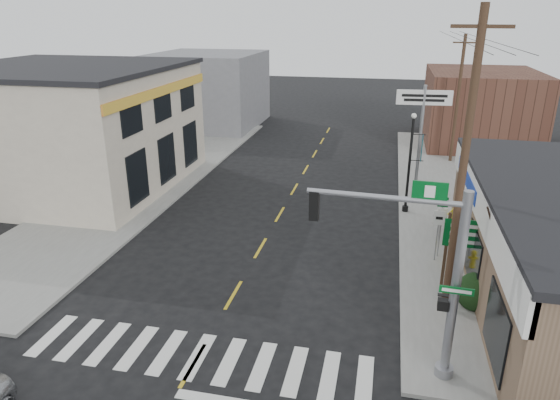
% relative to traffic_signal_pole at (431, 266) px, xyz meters
% --- Properties ---
extents(ground, '(140.00, 140.00, 0.00)m').
position_rel_traffic_signal_pole_xyz_m(ground, '(-6.49, -1.00, -3.53)').
color(ground, black).
rests_on(ground, ground).
extents(sidewalk_right, '(6.00, 38.00, 0.13)m').
position_rel_traffic_signal_pole_xyz_m(sidewalk_right, '(2.51, 12.00, -3.46)').
color(sidewalk_right, slate).
rests_on(sidewalk_right, ground).
extents(sidewalk_left, '(6.00, 38.00, 0.13)m').
position_rel_traffic_signal_pole_xyz_m(sidewalk_left, '(-15.49, 12.00, -3.46)').
color(sidewalk_left, slate).
rests_on(sidewalk_left, ground).
extents(center_line, '(0.12, 56.00, 0.01)m').
position_rel_traffic_signal_pole_xyz_m(center_line, '(-6.49, 7.00, -3.52)').
color(center_line, gold).
rests_on(center_line, ground).
extents(crosswalk, '(11.00, 2.20, 0.01)m').
position_rel_traffic_signal_pole_xyz_m(crosswalk, '(-6.49, -0.60, -3.52)').
color(crosswalk, silver).
rests_on(crosswalk, ground).
extents(left_building, '(12.00, 12.00, 6.80)m').
position_rel_traffic_signal_pole_xyz_m(left_building, '(-19.49, 13.00, -0.13)').
color(left_building, '#B9AE9A').
rests_on(left_building, ground).
extents(bldg_distant_right, '(8.00, 10.00, 5.60)m').
position_rel_traffic_signal_pole_xyz_m(bldg_distant_right, '(5.51, 29.00, -0.73)').
color(bldg_distant_right, '#533226').
rests_on(bldg_distant_right, ground).
extents(bldg_distant_left, '(9.00, 10.00, 6.40)m').
position_rel_traffic_signal_pole_xyz_m(bldg_distant_left, '(-17.49, 31.00, -0.33)').
color(bldg_distant_left, slate).
rests_on(bldg_distant_left, ground).
extents(traffic_signal_pole, '(4.50, 0.37, 5.70)m').
position_rel_traffic_signal_pole_xyz_m(traffic_signal_pole, '(0.00, 0.00, 0.00)').
color(traffic_signal_pole, gray).
rests_on(traffic_signal_pole, sidewalk_right).
extents(guide_sign, '(1.70, 0.14, 2.97)m').
position_rel_traffic_signal_pole_xyz_m(guide_sign, '(1.71, 5.07, -1.49)').
color(guide_sign, '#422D1E').
rests_on(guide_sign, sidewalk_right).
extents(fire_hydrant, '(0.24, 0.24, 0.75)m').
position_rel_traffic_signal_pole_xyz_m(fire_hydrant, '(1.54, 6.87, -2.99)').
color(fire_hydrant, '#F2D600').
rests_on(fire_hydrant, sidewalk_right).
extents(ped_crossing_sign, '(1.03, 0.07, 2.64)m').
position_rel_traffic_signal_pole_xyz_m(ped_crossing_sign, '(1.66, 7.27, -1.58)').
color(ped_crossing_sign, gray).
rests_on(ped_crossing_sign, sidewalk_right).
extents(lamp_post, '(0.66, 0.52, 5.08)m').
position_rel_traffic_signal_pole_xyz_m(lamp_post, '(-0.13, 12.52, -0.45)').
color(lamp_post, black).
rests_on(lamp_post, sidewalk_right).
extents(dance_center_sign, '(2.87, 0.18, 6.09)m').
position_rel_traffic_signal_pole_xyz_m(dance_center_sign, '(0.37, 15.12, 1.25)').
color(dance_center_sign, gray).
rests_on(dance_center_sign, sidewalk_right).
extents(bare_tree, '(2.36, 2.36, 4.73)m').
position_rel_traffic_signal_pole_xyz_m(bare_tree, '(2.55, 3.11, 0.32)').
color(bare_tree, black).
rests_on(bare_tree, sidewalk_right).
extents(shrub_front, '(1.39, 1.39, 1.04)m').
position_rel_traffic_signal_pole_xyz_m(shrub_front, '(2.06, 3.96, -2.88)').
color(shrub_front, '#1E3518').
rests_on(shrub_front, sidewalk_right).
extents(shrub_back, '(1.08, 1.08, 0.81)m').
position_rel_traffic_signal_pole_xyz_m(shrub_back, '(2.97, 5.83, -2.99)').
color(shrub_back, black).
rests_on(shrub_back, sidewalk_right).
extents(utility_pole_near, '(1.72, 0.26, 9.91)m').
position_rel_traffic_signal_pole_xyz_m(utility_pole_near, '(1.01, 3.60, 1.68)').
color(utility_pole_near, '#4D3F28').
rests_on(utility_pole_near, sidewalk_right).
extents(utility_pole_far, '(1.45, 0.22, 8.36)m').
position_rel_traffic_signal_pole_xyz_m(utility_pole_far, '(3.01, 22.78, 0.89)').
color(utility_pole_far, '#3C271D').
rests_on(utility_pole_far, sidewalk_right).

